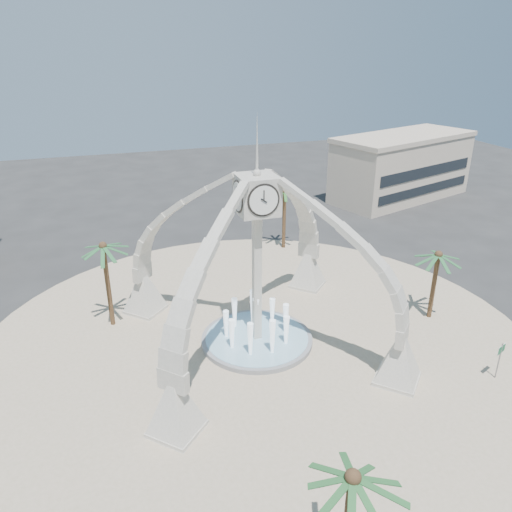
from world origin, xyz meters
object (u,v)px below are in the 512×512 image
object	(u,v)px
palm_north	(285,192)
fountain	(257,338)
clock_tower	(257,260)
palm_east	(438,256)
palm_south	(353,479)
palm_west	(103,247)
street_sign	(500,354)

from	to	relation	value
palm_north	fountain	bearing A→B (deg)	-117.38
clock_tower	palm_east	xyz separation A→B (m)	(14.00, -0.92, -1.20)
palm_south	palm_west	bearing A→B (deg)	107.52
palm_north	palm_east	bearing A→B (deg)	-71.30
clock_tower	palm_south	world-z (taller)	clock_tower
clock_tower	palm_west	bearing A→B (deg)	149.43
palm_east	palm_west	world-z (taller)	palm_west
palm_west	palm_south	bearing A→B (deg)	-72.48
clock_tower	palm_south	size ratio (longest dim) A/B	2.72
street_sign	palm_south	bearing A→B (deg)	-172.62
palm_north	street_sign	distance (m)	25.66
palm_west	palm_north	world-z (taller)	palm_west
palm_west	palm_north	size ratio (longest dim) A/B	1.06
palm_south	street_sign	distance (m)	18.36
clock_tower	fountain	distance (m)	6.20
clock_tower	palm_south	bearing A→B (deg)	-97.46
palm_south	street_sign	size ratio (longest dim) A/B	2.51
palm_east	palm_north	bearing A→B (deg)	108.70
clock_tower	fountain	bearing A→B (deg)	90.00
palm_east	street_sign	distance (m)	8.66
palm_east	street_sign	world-z (taller)	palm_east
fountain	street_sign	world-z (taller)	fountain
fountain	palm_east	world-z (taller)	palm_east
palm_west	palm_south	distance (m)	24.60
fountain	palm_west	distance (m)	12.85
clock_tower	palm_south	distance (m)	17.88
palm_north	clock_tower	bearing A→B (deg)	-117.38
clock_tower	street_sign	bearing A→B (deg)	-33.66
palm_east	palm_west	xyz separation A→B (m)	(-23.72, 6.66, 1.14)
street_sign	palm_east	bearing A→B (deg)	62.61
fountain	clock_tower	bearing A→B (deg)	-90.00
palm_east	palm_north	distance (m)	17.86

